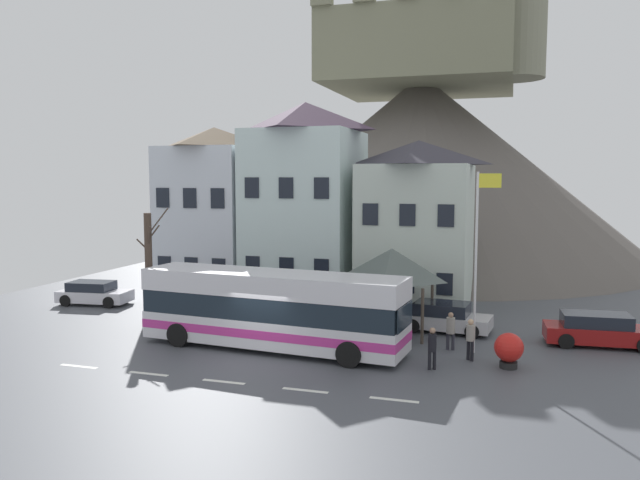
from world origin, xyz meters
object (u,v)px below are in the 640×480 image
at_px(transit_bus, 272,311).
at_px(parked_car_02, 600,330).
at_px(townhouse_02, 418,224).
at_px(parked_car_00, 94,293).
at_px(parked_car_03, 214,301).
at_px(harbour_buoy, 509,349).
at_px(flagpole, 478,249).
at_px(townhouse_00, 215,212).
at_px(pedestrian_00, 432,345).
at_px(pedestrian_02, 451,328).
at_px(hilltop_castle, 421,161).
at_px(bare_tree_00, 149,270).
at_px(public_bench, 431,314).
at_px(pedestrian_01, 471,336).
at_px(parked_car_01, 445,317).
at_px(townhouse_01, 306,202).
at_px(bus_shelter, 392,265).

bearing_deg(transit_bus, parked_car_02, 24.37).
relative_size(townhouse_02, parked_car_00, 2.22).
distance_m(parked_car_03, harbour_buoy, 15.72).
relative_size(parked_car_03, flagpole, 0.59).
bearing_deg(townhouse_00, parked_car_02, -15.35).
distance_m(pedestrian_00, pedestrian_02, 2.94).
xyz_separation_m(hilltop_castle, pedestrian_00, (5.02, -31.74, -7.53)).
bearing_deg(pedestrian_00, bare_tree_00, 169.94).
distance_m(townhouse_02, public_bench, 5.98).
xyz_separation_m(transit_bus, harbour_buoy, (9.39, 0.17, -0.88)).
bearing_deg(parked_car_02, public_bench, 160.87).
bearing_deg(parked_car_00, bare_tree_00, -39.80).
bearing_deg(townhouse_02, pedestrian_00, -78.78).
xyz_separation_m(harbour_buoy, bare_tree_00, (-16.12, 1.34, 2.05)).
relative_size(parked_car_03, pedestrian_01, 2.66).
distance_m(townhouse_00, parked_car_01, 15.67).
xyz_separation_m(townhouse_01, townhouse_02, (6.40, 0.29, -1.12)).
bearing_deg(hilltop_castle, bus_shelter, -84.60).
distance_m(pedestrian_01, flagpole, 3.46).
relative_size(townhouse_02, parked_car_02, 1.95).
distance_m(parked_car_01, harbour_buoy, 5.75).
distance_m(parked_car_00, pedestrian_02, 20.27).
bearing_deg(townhouse_01, flagpole, -39.97).
bearing_deg(parked_car_01, public_bench, 126.28).
xyz_separation_m(townhouse_01, pedestrian_01, (9.96, -9.64, -4.69)).
height_order(parked_car_00, pedestrian_01, pedestrian_01).
distance_m(parked_car_01, parked_car_03, 11.94).
bearing_deg(bus_shelter, transit_bus, -134.44).
relative_size(transit_bus, pedestrian_02, 7.27).
bearing_deg(pedestrian_02, transit_bus, -163.92).
bearing_deg(public_bench, parked_car_03, -174.59).
height_order(townhouse_01, bare_tree_00, townhouse_01).
relative_size(parked_car_01, pedestrian_02, 2.67).
height_order(pedestrian_01, harbour_buoy, pedestrian_01).
bearing_deg(public_bench, parked_car_01, -59.69).
bearing_deg(parked_car_03, townhouse_01, 51.92).
xyz_separation_m(parked_car_02, pedestrian_00, (-6.34, -5.40, 0.25)).
bearing_deg(bare_tree_00, hilltop_castle, 74.04).
relative_size(townhouse_00, pedestrian_02, 6.38).
height_order(townhouse_02, transit_bus, townhouse_02).
relative_size(hilltop_castle, bare_tree_00, 6.77).
xyz_separation_m(parked_car_01, pedestrian_00, (0.17, -6.02, 0.27)).
height_order(townhouse_01, pedestrian_00, townhouse_01).
xyz_separation_m(townhouse_02, hilltop_castle, (-2.73, 20.21, 3.91)).
bearing_deg(townhouse_00, public_bench, -15.53).
xyz_separation_m(parked_car_02, bare_tree_00, (-19.75, -3.03, 2.12)).
distance_m(hilltop_castle, flagpole, 29.97).
xyz_separation_m(transit_bus, bare_tree_00, (-6.73, 1.51, 1.17)).
height_order(parked_car_01, pedestrian_00, pedestrian_00).
height_order(parked_car_02, pedestrian_00, pedestrian_00).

